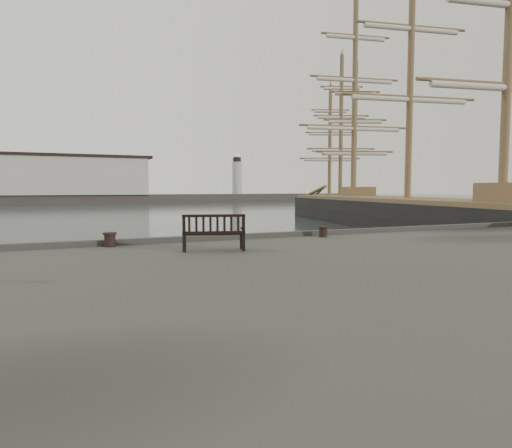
{
  "coord_description": "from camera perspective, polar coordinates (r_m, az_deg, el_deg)",
  "views": [
    {
      "loc": [
        -5.08,
        -14.91,
        3.33
      ],
      "look_at": [
        1.43,
        -0.5,
        2.1
      ],
      "focal_mm": 32.0,
      "sensor_mm": 36.0,
      "label": 1
    }
  ],
  "objects": [
    {
      "name": "bollard_left",
      "position": [
        14.58,
        -17.8,
        -1.87
      ],
      "size": [
        0.49,
        0.49,
        0.44
      ],
      "primitive_type": "cylinder",
      "rotation": [
        0.0,
        0.0,
        -0.19
      ],
      "color": "black",
      "rests_on": "quay"
    },
    {
      "name": "breakwater",
      "position": [
        106.91,
        -24.12,
        4.57
      ],
      "size": [
        140.0,
        9.5,
        12.2
      ],
      "color": "#383530",
      "rests_on": "ground"
    },
    {
      "name": "tall_ship_main",
      "position": [
        40.23,
        18.33,
        0.51
      ],
      "size": [
        14.89,
        38.51,
        28.33
      ],
      "rotation": [
        0.0,
        0.0,
        -0.2
      ],
      "color": "black",
      "rests_on": "ground"
    },
    {
      "name": "ground",
      "position": [
        16.09,
        -5.43,
        -7.51
      ],
      "size": [
        400.0,
        400.0,
        0.0
      ],
      "primitive_type": "plane",
      "color": "black",
      "rests_on": "ground"
    },
    {
      "name": "bollard_right",
      "position": [
        16.87,
        8.39,
        -0.95
      ],
      "size": [
        0.41,
        0.41,
        0.39
      ],
      "primitive_type": "cylinder",
      "rotation": [
        0.0,
        0.0,
        -0.1
      ],
      "color": "black",
      "rests_on": "quay"
    },
    {
      "name": "bench",
      "position": [
        13.06,
        -5.31,
        -1.92
      ],
      "size": [
        1.86,
        1.08,
        1.01
      ],
      "rotation": [
        0.0,
        0.0,
        -0.28
      ],
      "color": "black",
      "rests_on": "quay"
    },
    {
      "name": "tall_ship_far",
      "position": [
        58.49,
        10.44,
        1.81
      ],
      "size": [
        14.29,
        24.9,
        21.21
      ],
      "rotation": [
        0.0,
        0.0,
        -0.39
      ],
      "color": "black",
      "rests_on": "ground"
    }
  ]
}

